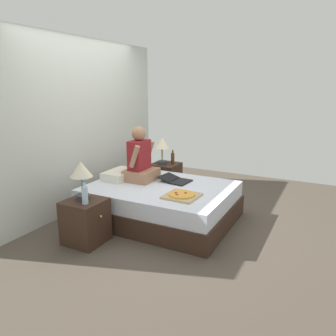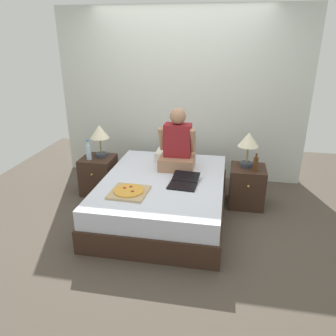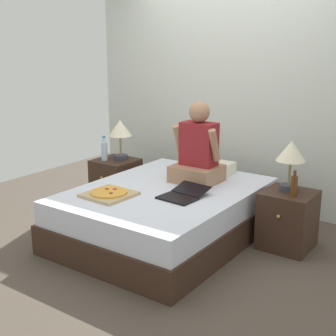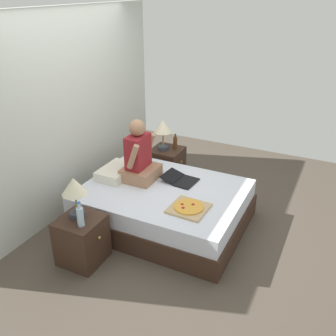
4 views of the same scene
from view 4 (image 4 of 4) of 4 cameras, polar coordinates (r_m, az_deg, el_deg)
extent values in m
plane|color=#4C4238|center=(4.79, -0.64, -8.25)|extent=(5.69, 5.69, 0.00)
cube|color=silver|center=(4.93, -14.88, 8.11)|extent=(3.69, 0.12, 2.50)
cube|color=#382319|center=(4.71, -0.65, -6.90)|extent=(1.49, 1.96, 0.27)
cube|color=silver|center=(4.58, -0.66, -4.35)|extent=(1.44, 1.90, 0.22)
cube|color=#382319|center=(4.15, -12.99, -10.62)|extent=(0.44, 0.44, 0.53)
sphere|color=gold|center=(3.97, -10.44, -10.41)|extent=(0.03, 0.03, 0.03)
cylinder|color=#333842|center=(4.05, -13.61, -6.84)|extent=(0.16, 0.16, 0.05)
cylinder|color=olive|center=(3.98, -13.81, -5.20)|extent=(0.02, 0.02, 0.22)
cone|color=beige|center=(3.88, -14.13, -2.67)|extent=(0.26, 0.26, 0.18)
cylinder|color=silver|center=(3.85, -13.21, -7.28)|extent=(0.07, 0.07, 0.20)
cylinder|color=silver|center=(3.78, -13.41, -5.63)|extent=(0.03, 0.03, 0.06)
cylinder|color=blue|center=(3.76, -13.47, -5.15)|extent=(0.04, 0.04, 0.02)
cube|color=#382319|center=(5.63, -0.14, 0.44)|extent=(0.44, 0.44, 0.53)
sphere|color=gold|center=(5.49, 2.05, 0.96)|extent=(0.03, 0.03, 0.03)
cylinder|color=#333842|center=(5.51, -0.75, 3.12)|extent=(0.16, 0.16, 0.05)
cylinder|color=olive|center=(5.46, -0.76, 4.42)|extent=(0.02, 0.02, 0.22)
cone|color=beige|center=(5.38, -0.77, 6.40)|extent=(0.26, 0.26, 0.18)
cylinder|color=#512D14|center=(5.50, 1.11, 3.83)|extent=(0.06, 0.06, 0.18)
cylinder|color=#512D14|center=(5.46, 1.12, 4.95)|extent=(0.03, 0.03, 0.05)
cube|color=silver|center=(4.84, -7.90, -0.57)|extent=(0.52, 0.34, 0.12)
cube|color=#A37556|center=(4.74, -4.16, -0.75)|extent=(0.44, 0.40, 0.16)
cube|color=maroon|center=(4.63, -4.59, 2.53)|extent=(0.34, 0.20, 0.42)
sphere|color=#A37556|center=(4.51, -4.73, 6.14)|extent=(0.20, 0.20, 0.20)
cylinder|color=#A37556|center=(4.44, -5.35, 1.74)|extent=(0.07, 0.18, 0.32)
cylinder|color=#A37556|center=(4.75, -2.86, 3.53)|extent=(0.07, 0.18, 0.32)
cube|color=black|center=(4.66, 2.82, -2.17)|extent=(0.34, 0.24, 0.02)
cube|color=black|center=(4.73, 0.63, -1.19)|extent=(0.33, 0.22, 0.06)
cube|color=tan|center=(4.13, 3.16, -6.15)|extent=(0.42, 0.42, 0.02)
cylinder|color=gold|center=(4.12, 3.17, -5.91)|extent=(0.33, 0.33, 0.02)
cylinder|color=maroon|center=(4.08, 2.32, -6.06)|extent=(0.04, 0.04, 0.00)
cylinder|color=maroon|center=(4.14, 3.83, -5.56)|extent=(0.04, 0.04, 0.00)
cylinder|color=maroon|center=(4.14, 2.15, -5.54)|extent=(0.04, 0.04, 0.00)
camera|label=1|loc=(0.94, 60.55, -80.96)|focal=35.00mm
camera|label=2|loc=(4.63, 49.05, 9.71)|focal=35.00mm
camera|label=3|loc=(6.20, 41.74, 11.47)|focal=50.00mm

